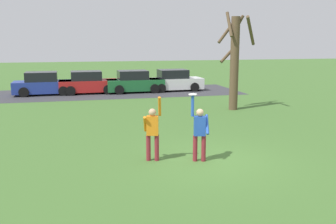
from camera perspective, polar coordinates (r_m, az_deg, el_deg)
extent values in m
plane|color=#426B2D|center=(11.76, 6.62, -7.48)|extent=(120.00, 120.00, 0.00)
cylinder|color=maroon|center=(11.63, 5.45, -5.54)|extent=(0.14, 0.14, 0.82)
cylinder|color=maroon|center=(11.62, 4.17, -5.54)|extent=(0.14, 0.14, 0.82)
cube|color=#234CB2|center=(11.45, 4.87, -2.13)|extent=(0.41, 0.31, 0.60)
sphere|color=tan|center=(11.36, 4.90, -0.09)|extent=(0.23, 0.23, 0.23)
cylinder|color=#234CB2|center=(11.45, 5.99, -1.91)|extent=(0.20, 0.48, 0.58)
cylinder|color=#234CB2|center=(11.32, 3.78, 0.99)|extent=(0.09, 0.09, 0.66)
cylinder|color=maroon|center=(11.66, -3.01, -5.48)|extent=(0.14, 0.14, 0.82)
cylinder|color=maroon|center=(11.64, -1.73, -5.49)|extent=(0.14, 0.14, 0.82)
cube|color=orange|center=(11.47, -2.40, -2.08)|extent=(0.41, 0.31, 0.60)
sphere|color=tan|center=(11.38, -2.41, -0.04)|extent=(0.23, 0.23, 0.23)
cylinder|color=orange|center=(11.48, -3.52, -1.84)|extent=(0.20, 0.48, 0.58)
cylinder|color=orange|center=(11.34, -1.29, 0.87)|extent=(0.17, 0.35, 0.65)
cylinder|color=white|center=(11.26, 3.80, 2.70)|extent=(0.25, 0.25, 0.02)
cube|color=#233893|center=(27.40, -18.38, 3.67)|extent=(4.14, 1.89, 0.80)
cube|color=black|center=(27.34, -18.78, 5.15)|extent=(2.14, 1.69, 0.64)
cylinder|color=black|center=(28.29, -15.68, 3.58)|extent=(0.66, 0.24, 0.66)
cylinder|color=black|center=(26.48, -15.70, 3.11)|extent=(0.66, 0.24, 0.66)
cylinder|color=black|center=(28.43, -20.82, 3.31)|extent=(0.66, 0.24, 0.66)
cylinder|color=black|center=(26.63, -21.18, 2.83)|extent=(0.66, 0.24, 0.66)
cube|color=red|center=(27.29, -12.03, 3.96)|extent=(4.14, 1.89, 0.80)
cube|color=black|center=(27.21, -12.40, 5.45)|extent=(2.14, 1.69, 0.64)
cylinder|color=black|center=(28.32, -9.55, 3.84)|extent=(0.66, 0.24, 0.66)
cylinder|color=black|center=(26.52, -9.15, 3.39)|extent=(0.66, 0.24, 0.66)
cylinder|color=black|center=(28.19, -14.70, 3.60)|extent=(0.66, 0.24, 0.66)
cylinder|color=black|center=(26.38, -14.65, 3.13)|extent=(0.66, 0.24, 0.66)
cube|color=#1E6633|center=(27.38, -5.08, 4.17)|extent=(4.14, 1.89, 0.80)
cube|color=black|center=(27.28, -5.42, 5.66)|extent=(2.14, 1.69, 0.64)
cylinder|color=black|center=(28.54, -2.88, 4.02)|extent=(0.66, 0.24, 0.66)
cylinder|color=black|center=(26.77, -2.05, 3.59)|extent=(0.66, 0.24, 0.66)
cylinder|color=black|center=(28.11, -7.96, 3.83)|extent=(0.66, 0.24, 0.66)
cylinder|color=black|center=(26.32, -7.45, 3.38)|extent=(0.66, 0.24, 0.66)
cube|color=white|center=(28.17, 1.03, 4.40)|extent=(4.14, 1.89, 0.80)
cube|color=black|center=(28.06, 0.74, 5.85)|extent=(2.14, 1.69, 0.64)
cylinder|color=black|center=(29.44, 2.92, 4.23)|extent=(0.66, 0.24, 0.66)
cylinder|color=black|center=(27.72, 4.08, 3.81)|extent=(0.66, 0.24, 0.66)
cylinder|color=black|center=(28.75, -1.92, 4.08)|extent=(0.66, 0.24, 0.66)
cylinder|color=black|center=(27.00, -1.03, 3.65)|extent=(0.66, 0.24, 0.66)
cube|color=#38383D|center=(27.36, -8.35, 2.94)|extent=(18.33, 6.40, 0.01)
cylinder|color=brown|center=(20.40, 10.11, 7.24)|extent=(0.46, 0.46, 4.95)
cylinder|color=brown|center=(20.86, 9.18, 12.31)|extent=(1.35, 0.51, 1.47)
cylinder|color=brown|center=(20.68, 10.52, 12.73)|extent=(0.69, 0.60, 1.20)
cylinder|color=brown|center=(20.78, 9.27, 8.80)|extent=(1.12, 0.45, 1.00)
cylinder|color=brown|center=(20.19, 12.50, 12.01)|extent=(1.18, 1.42, 1.48)
cylinder|color=brown|center=(20.25, 9.36, 13.08)|extent=(0.18, 0.85, 1.33)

